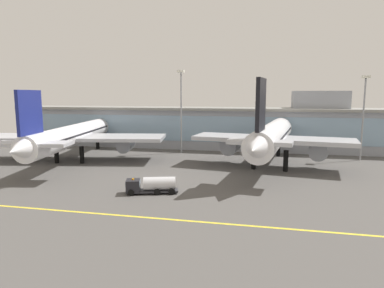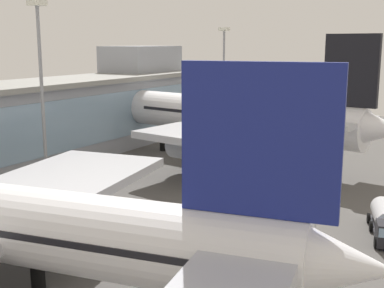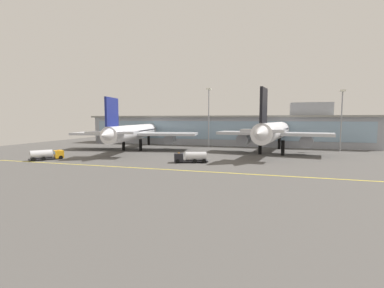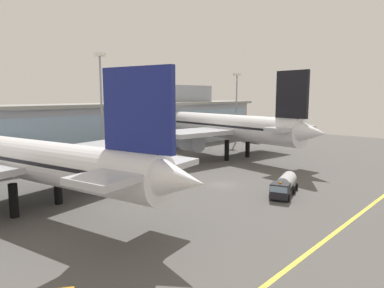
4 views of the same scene
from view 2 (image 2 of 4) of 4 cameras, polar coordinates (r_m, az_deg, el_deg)
ground_plane at (r=56.25m, az=9.74°, el=-8.72°), size 180.00×180.00×0.00m
terminal_building at (r=80.62m, az=-19.32°, el=2.04°), size 126.65×14.00×18.31m
airliner_near_right at (r=80.81m, az=5.15°, el=2.93°), size 38.10×51.32×20.21m
apron_light_mast_west at (r=107.19m, az=3.57°, el=8.86°), size 1.80×1.80×22.04m
apron_light_mast_centre at (r=67.95m, az=-16.53°, el=8.03°), size 1.80×1.80×24.20m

